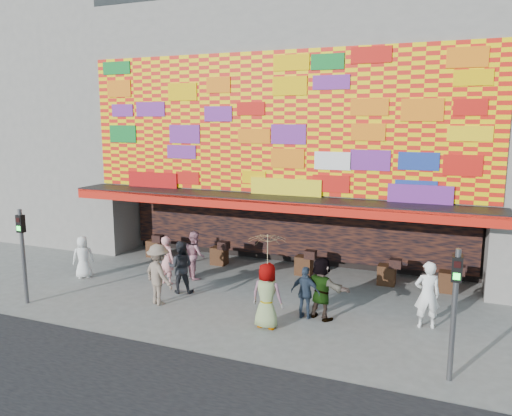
# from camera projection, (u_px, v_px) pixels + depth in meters

# --- Properties ---
(ground) EXTENTS (90.00, 90.00, 0.00)m
(ground) POSITION_uv_depth(u_px,v_px,m) (226.00, 315.00, 14.72)
(ground) COLOR slate
(ground) RESTS_ON ground
(shop_building) EXTENTS (15.20, 9.40, 10.00)m
(shop_building) POSITION_uv_depth(u_px,v_px,m) (308.00, 130.00, 21.25)
(shop_building) COLOR gray
(shop_building) RESTS_ON ground
(neighbor_left) EXTENTS (11.00, 8.00, 12.00)m
(neighbor_left) POSITION_uv_depth(u_px,v_px,m) (65.00, 113.00, 25.80)
(neighbor_left) COLOR gray
(neighbor_left) RESTS_ON ground
(signal_left) EXTENTS (0.22, 0.20, 3.00)m
(signal_left) POSITION_uv_depth(u_px,v_px,m) (22.00, 246.00, 15.34)
(signal_left) COLOR #59595B
(signal_left) RESTS_ON ground
(signal_right) EXTENTS (0.22, 0.20, 3.00)m
(signal_right) POSITION_uv_depth(u_px,v_px,m) (455.00, 300.00, 10.72)
(signal_right) COLOR #59595B
(signal_right) RESTS_ON ground
(ped_a) EXTENTS (0.89, 0.86, 1.54)m
(ped_a) POSITION_uv_depth(u_px,v_px,m) (83.00, 257.00, 18.05)
(ped_a) COLOR white
(ped_a) RESTS_ON ground
(ped_b) EXTENTS (0.68, 0.50, 1.71)m
(ped_b) POSITION_uv_depth(u_px,v_px,m) (167.00, 260.00, 17.36)
(ped_b) COLOR pink
(ped_b) RESTS_ON ground
(ped_c) EXTENTS (1.02, 0.90, 1.76)m
(ped_c) POSITION_uv_depth(u_px,v_px,m) (181.00, 267.00, 16.49)
(ped_c) COLOR #232328
(ped_c) RESTS_ON ground
(ped_d) EXTENTS (1.42, 1.16, 1.91)m
(ped_d) POSITION_uv_depth(u_px,v_px,m) (159.00, 274.00, 15.44)
(ped_d) COLOR #806D5D
(ped_d) RESTS_ON ground
(ped_e) EXTENTS (0.93, 0.44, 1.54)m
(ped_e) POSITION_uv_depth(u_px,v_px,m) (306.00, 293.00, 14.36)
(ped_e) COLOR #2C3A4E
(ped_e) RESTS_ON ground
(ped_f) EXTENTS (1.78, 1.15, 1.83)m
(ped_f) POSITION_uv_depth(u_px,v_px,m) (321.00, 288.00, 14.29)
(ped_f) COLOR gray
(ped_f) RESTS_ON ground
(ped_g) EXTENTS (0.93, 0.63, 1.84)m
(ped_g) POSITION_uv_depth(u_px,v_px,m) (267.00, 296.00, 13.68)
(ped_g) COLOR gray
(ped_g) RESTS_ON ground
(ped_h) EXTENTS (0.79, 0.63, 1.89)m
(ped_h) POSITION_uv_depth(u_px,v_px,m) (427.00, 295.00, 13.68)
(ped_h) COLOR white
(ped_h) RESTS_ON ground
(ped_i) EXTENTS (1.06, 1.06, 1.73)m
(ped_i) POSITION_uv_depth(u_px,v_px,m) (195.00, 255.00, 18.02)
(ped_i) COLOR #BC7989
(ped_i) RESTS_ON ground
(parasol) EXTENTS (1.18, 1.20, 1.91)m
(parasol) POSITION_uv_depth(u_px,v_px,m) (267.00, 251.00, 13.46)
(parasol) COLOR #D5C286
(parasol) RESTS_ON ground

